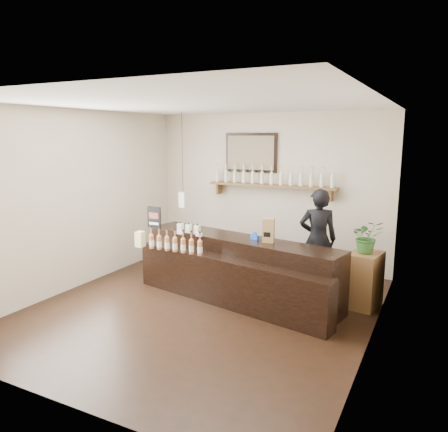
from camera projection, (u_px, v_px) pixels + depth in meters
ground at (202, 308)px, 6.14m from camera, size 5.00×5.00×0.00m
room_shell at (201, 188)px, 5.83m from camera, size 5.00×5.00×5.00m
back_wall_decor at (259, 171)px, 7.96m from camera, size 2.66×0.96×1.69m
counter at (235, 270)px, 6.47m from camera, size 3.29×1.50×1.06m
promo_sign at (154, 217)px, 7.11m from camera, size 0.25×0.03×0.35m
paper_bag at (269, 230)px, 6.15m from camera, size 0.18×0.15×0.34m
tape_dispenser at (255, 237)px, 6.34m from camera, size 0.14×0.09×0.11m
side_cabinet at (364, 280)px, 6.15m from camera, size 0.48×0.60×0.79m
potted_plant at (367, 237)px, 6.03m from camera, size 0.53×0.50×0.47m
shopkeeper at (318, 233)px, 6.80m from camera, size 0.77×0.63×1.81m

